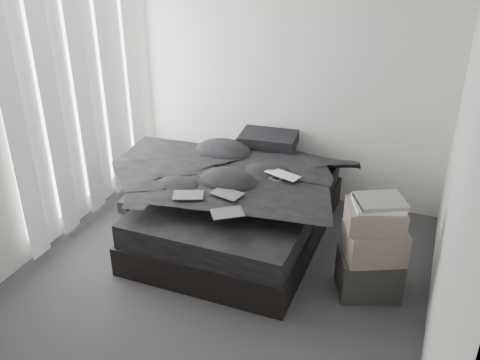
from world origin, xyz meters
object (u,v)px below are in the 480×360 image
(bed, at_px, (239,222))
(laptop, at_px, (280,170))
(box_lower, at_px, (369,274))
(side_stand, at_px, (163,182))

(bed, height_order, laptop, laptop)
(box_lower, bearing_deg, bed, 161.90)
(laptop, xyz_separation_m, side_stand, (-1.37, 0.16, -0.47))
(bed, height_order, side_stand, side_stand)
(bed, bearing_deg, laptop, 7.50)
(bed, xyz_separation_m, side_stand, (-0.97, 0.21, 0.17))
(bed, bearing_deg, box_lower, -17.55)
(laptop, relative_size, side_stand, 0.54)
(laptop, bearing_deg, bed, -154.50)
(box_lower, bearing_deg, laptop, 153.04)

